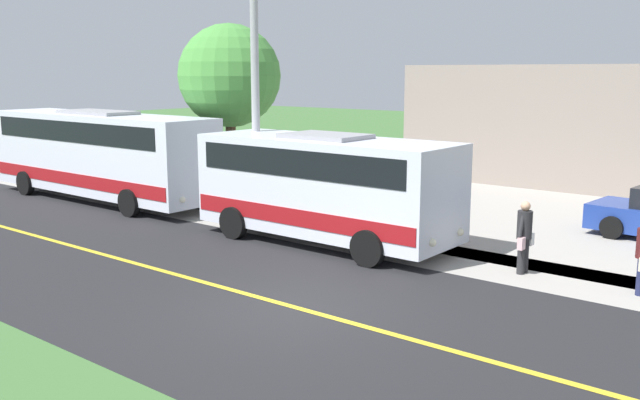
{
  "coord_description": "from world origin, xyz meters",
  "views": [
    {
      "loc": [
        9.87,
        8.56,
        4.58
      ],
      "look_at": [
        -3.5,
        -2.12,
        1.4
      ],
      "focal_mm": 38.92,
      "sensor_mm": 36.0,
      "label": 1
    }
  ],
  "objects_px": {
    "pedestrian_waiting": "(524,235)",
    "tree_curbside": "(229,76)",
    "shuttle_bus_front": "(325,183)",
    "street_light_pole": "(252,77)",
    "transit_bus_rear": "(100,152)"
  },
  "relations": [
    {
      "from": "street_light_pole",
      "to": "tree_curbside",
      "type": "distance_m",
      "value": 4.35
    },
    {
      "from": "tree_curbside",
      "to": "transit_bus_rear",
      "type": "bearing_deg",
      "value": -51.17
    },
    {
      "from": "transit_bus_rear",
      "to": "pedestrian_waiting",
      "type": "xyz_separation_m",
      "value": [
        -0.63,
        15.54,
        -0.86
      ]
    },
    {
      "from": "shuttle_bus_front",
      "to": "tree_curbside",
      "type": "relative_size",
      "value": 1.19
    },
    {
      "from": "shuttle_bus_front",
      "to": "tree_curbside",
      "type": "distance_m",
      "value": 7.65
    },
    {
      "from": "transit_bus_rear",
      "to": "shuttle_bus_front",
      "type": "bearing_deg",
      "value": 90.51
    },
    {
      "from": "pedestrian_waiting",
      "to": "street_light_pole",
      "type": "height_order",
      "value": "street_light_pole"
    },
    {
      "from": "shuttle_bus_front",
      "to": "street_light_pole",
      "type": "distance_m",
      "value": 4.1
    },
    {
      "from": "shuttle_bus_front",
      "to": "street_light_pole",
      "type": "height_order",
      "value": "street_light_pole"
    },
    {
      "from": "pedestrian_waiting",
      "to": "tree_curbside",
      "type": "bearing_deg",
      "value": -101.0
    },
    {
      "from": "shuttle_bus_front",
      "to": "transit_bus_rear",
      "type": "distance_m",
      "value": 10.19
    },
    {
      "from": "tree_curbside",
      "to": "shuttle_bus_front",
      "type": "bearing_deg",
      "value": 66.39
    },
    {
      "from": "shuttle_bus_front",
      "to": "pedestrian_waiting",
      "type": "bearing_deg",
      "value": 95.78
    },
    {
      "from": "street_light_pole",
      "to": "transit_bus_rear",
      "type": "bearing_deg",
      "value": -86.66
    },
    {
      "from": "transit_bus_rear",
      "to": "pedestrian_waiting",
      "type": "relative_size",
      "value": 6.18
    }
  ]
}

